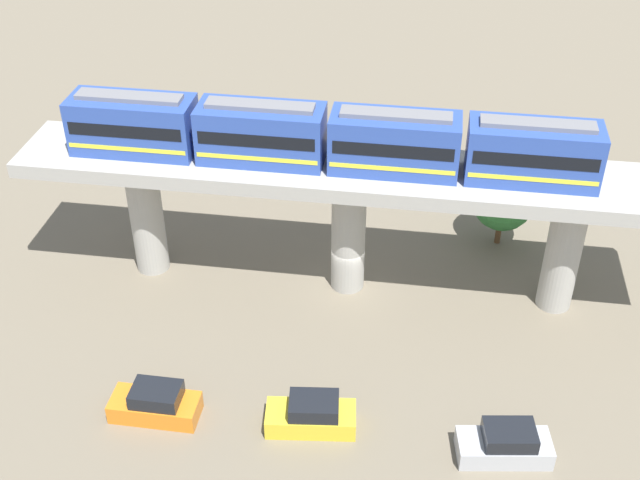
% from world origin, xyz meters
% --- Properties ---
extents(ground_plane, '(120.00, 120.00, 0.00)m').
position_xyz_m(ground_plane, '(0.00, 0.00, 0.00)').
color(ground_plane, '#706654').
extents(viaduct, '(5.20, 35.80, 7.90)m').
position_xyz_m(viaduct, '(0.00, 0.00, 6.15)').
color(viaduct, '#A8A59E').
rests_on(viaduct, ground).
extents(train, '(2.64, 27.45, 3.24)m').
position_xyz_m(train, '(0.00, -1.22, 9.43)').
color(train, '#2D4CA5').
rests_on(train, viaduct).
extents(parked_car_orange, '(1.80, 4.20, 1.76)m').
position_xyz_m(parked_car_orange, '(11.39, -7.76, 0.74)').
color(parked_car_orange, orange).
rests_on(parked_car_orange, ground).
extents(parked_car_yellow, '(2.27, 4.38, 1.76)m').
position_xyz_m(parked_car_yellow, '(11.00, -0.34, 0.74)').
color(parked_car_yellow, yellow).
rests_on(parked_car_yellow, ground).
extents(parked_car_silver, '(2.39, 4.42, 1.76)m').
position_xyz_m(parked_car_silver, '(11.44, 8.53, 0.74)').
color(parked_car_silver, '#B2B5BA').
rests_on(parked_car_silver, ground).
extents(tree_near_viaduct, '(3.73, 3.73, 4.93)m').
position_xyz_m(tree_near_viaduct, '(-5.61, 8.71, 3.06)').
color(tree_near_viaduct, brown).
rests_on(tree_near_viaduct, ground).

